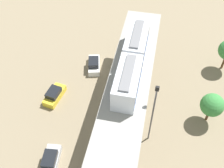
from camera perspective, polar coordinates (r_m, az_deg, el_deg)
The scene contains 8 objects.
ground_plane at distance 40.39m, azimuth 3.21°, elevation -6.04°, with size 120.00×120.00×0.00m, color #84755B.
viaduct at distance 35.76m, azimuth 3.61°, elevation -0.47°, with size 5.20×28.00×7.89m.
train at distance 33.92m, azimuth 4.15°, elevation 4.65°, with size 2.64×13.55×3.24m.
parked_car_white at distance 46.01m, azimuth -3.73°, elevation 4.01°, with size 2.75×4.51×1.76m.
parked_car_yellow at distance 42.38m, azimuth -11.76°, elevation -2.19°, with size 2.46×4.44×1.76m.
parked_car_silver at distance 36.49m, azimuth -12.49°, elevation -15.10°, with size 2.24×4.37×1.76m.
tree_mid_lot at distance 39.41m, azimuth 19.89°, elevation -4.11°, with size 3.19×3.19×4.91m.
signal_post at distance 33.61m, azimuth 8.38°, elevation -5.89°, with size 0.44×0.28×10.49m.
Camera 1 is at (-2.60, 23.56, 32.70)m, focal length 44.47 mm.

